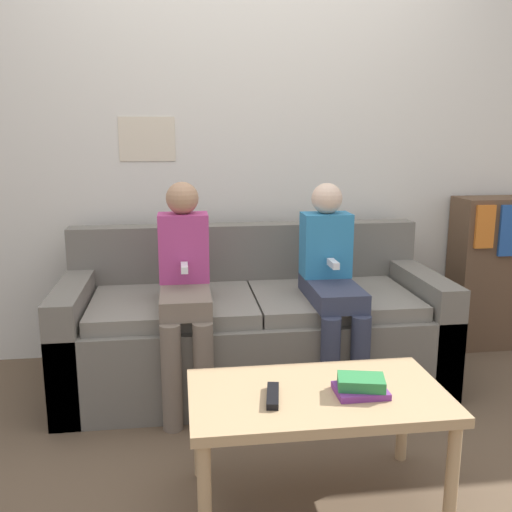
# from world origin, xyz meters

# --- Properties ---
(ground_plane) EXTENTS (10.00, 10.00, 0.00)m
(ground_plane) POSITION_xyz_m (0.00, 0.00, 0.00)
(ground_plane) COLOR brown
(wall_back) EXTENTS (8.00, 0.07, 2.60)m
(wall_back) POSITION_xyz_m (-0.00, 1.01, 1.30)
(wall_back) COLOR silver
(wall_back) RESTS_ON ground_plane
(couch) EXTENTS (1.92, 0.80, 0.79)m
(couch) POSITION_xyz_m (0.00, 0.51, 0.28)
(couch) COLOR #6B665B
(couch) RESTS_ON ground_plane
(coffee_table) EXTENTS (0.89, 0.50, 0.42)m
(coffee_table) POSITION_xyz_m (0.09, -0.52, 0.37)
(coffee_table) COLOR tan
(coffee_table) RESTS_ON ground_plane
(person_left) EXTENTS (0.24, 0.55, 1.06)m
(person_left) POSITION_xyz_m (-0.35, 0.32, 0.60)
(person_left) COLOR #756656
(person_left) RESTS_ON ground_plane
(person_right) EXTENTS (0.24, 0.55, 1.05)m
(person_right) POSITION_xyz_m (0.36, 0.32, 0.59)
(person_right) COLOR #33384C
(person_right) RESTS_ON ground_plane
(tv_remote) EXTENTS (0.07, 0.17, 0.02)m
(tv_remote) POSITION_xyz_m (-0.07, -0.55, 0.43)
(tv_remote) COLOR black
(tv_remote) RESTS_ON coffee_table
(book_stack) EXTENTS (0.18, 0.14, 0.06)m
(book_stack) POSITION_xyz_m (0.24, -0.55, 0.45)
(book_stack) COLOR #7A3389
(book_stack) RESTS_ON coffee_table
(bookshelf) EXTENTS (0.46, 0.27, 0.92)m
(bookshelf) POSITION_xyz_m (1.50, 0.83, 0.46)
(bookshelf) COLOR brown
(bookshelf) RESTS_ON ground_plane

